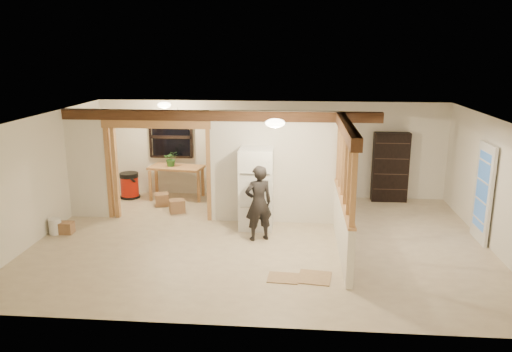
# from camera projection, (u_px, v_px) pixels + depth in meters

# --- Properties ---
(floor) EXTENTS (9.00, 6.50, 0.01)m
(floor) POSITION_uv_depth(u_px,v_px,m) (260.00, 241.00, 10.14)
(floor) COLOR beige
(floor) RESTS_ON ground
(ceiling) EXTENTS (9.00, 6.50, 0.01)m
(ceiling) POSITION_uv_depth(u_px,v_px,m) (261.00, 118.00, 9.53)
(ceiling) COLOR white
(wall_back) EXTENTS (9.00, 0.01, 2.50)m
(wall_back) POSITION_uv_depth(u_px,v_px,m) (270.00, 149.00, 12.97)
(wall_back) COLOR silver
(wall_back) RESTS_ON floor
(wall_front) EXTENTS (9.00, 0.01, 2.50)m
(wall_front) POSITION_uv_depth(u_px,v_px,m) (242.00, 243.00, 6.70)
(wall_front) COLOR silver
(wall_front) RESTS_ON floor
(wall_left) EXTENTS (0.01, 6.50, 2.50)m
(wall_left) POSITION_uv_depth(u_px,v_px,m) (42.00, 176.00, 10.21)
(wall_left) COLOR silver
(wall_left) RESTS_ON floor
(wall_right) EXTENTS (0.01, 6.50, 2.50)m
(wall_right) POSITION_uv_depth(u_px,v_px,m) (497.00, 186.00, 9.46)
(wall_right) COLOR silver
(wall_right) RESTS_ON floor
(partition_left_stub) EXTENTS (0.90, 0.12, 2.50)m
(partition_left_stub) POSITION_uv_depth(u_px,v_px,m) (87.00, 164.00, 11.33)
(partition_left_stub) COLOR silver
(partition_left_stub) RESTS_ON floor
(partition_center) EXTENTS (2.80, 0.12, 2.50)m
(partition_center) POSITION_uv_depth(u_px,v_px,m) (274.00, 168.00, 10.98)
(partition_center) COLOR silver
(partition_center) RESTS_ON floor
(doorway_frame) EXTENTS (2.46, 0.14, 2.20)m
(doorway_frame) POSITION_uv_depth(u_px,v_px,m) (159.00, 172.00, 11.23)
(doorway_frame) COLOR #B5804C
(doorway_frame) RESTS_ON floor
(header_beam_back) EXTENTS (7.00, 0.18, 0.22)m
(header_beam_back) POSITION_uv_depth(u_px,v_px,m) (219.00, 116.00, 10.80)
(header_beam_back) COLOR #4C2D1A
(header_beam_back) RESTS_ON ceiling
(header_beam_right) EXTENTS (0.18, 3.30, 0.22)m
(header_beam_right) POSITION_uv_depth(u_px,v_px,m) (347.00, 129.00, 9.04)
(header_beam_right) COLOR #4C2D1A
(header_beam_right) RESTS_ON ceiling
(pony_wall) EXTENTS (0.12, 3.20, 1.00)m
(pony_wall) POSITION_uv_depth(u_px,v_px,m) (342.00, 226.00, 9.50)
(pony_wall) COLOR silver
(pony_wall) RESTS_ON floor
(stud_partition) EXTENTS (0.14, 3.20, 1.32)m
(stud_partition) POSITION_uv_depth(u_px,v_px,m) (345.00, 167.00, 9.21)
(stud_partition) COLOR #B5804C
(stud_partition) RESTS_ON pony_wall
(window_back) EXTENTS (1.12, 0.10, 1.10)m
(window_back) POSITION_uv_depth(u_px,v_px,m) (171.00, 137.00, 13.04)
(window_back) COLOR black
(window_back) RESTS_ON wall_back
(french_door) EXTENTS (0.12, 0.86, 2.00)m
(french_door) POSITION_uv_depth(u_px,v_px,m) (483.00, 193.00, 9.92)
(french_door) COLOR white
(french_door) RESTS_ON floor
(ceiling_dome_main) EXTENTS (0.36, 0.36, 0.16)m
(ceiling_dome_main) POSITION_uv_depth(u_px,v_px,m) (275.00, 123.00, 9.02)
(ceiling_dome_main) COLOR #FFEABF
(ceiling_dome_main) RESTS_ON ceiling
(ceiling_dome_util) EXTENTS (0.32, 0.32, 0.14)m
(ceiling_dome_util) POSITION_uv_depth(u_px,v_px,m) (164.00, 105.00, 11.96)
(ceiling_dome_util) COLOR #FFEABF
(ceiling_dome_util) RESTS_ON ceiling
(hanging_bulb) EXTENTS (0.07, 0.07, 0.07)m
(hanging_bulb) POSITION_uv_depth(u_px,v_px,m) (178.00, 122.00, 11.31)
(hanging_bulb) COLOR #FFD88C
(hanging_bulb) RESTS_ON ceiling
(refrigerator) EXTENTS (0.72, 0.70, 1.75)m
(refrigerator) POSITION_uv_depth(u_px,v_px,m) (256.00, 189.00, 10.70)
(refrigerator) COLOR white
(refrigerator) RESTS_ON floor
(woman) EXTENTS (0.67, 0.57, 1.56)m
(woman) POSITION_uv_depth(u_px,v_px,m) (259.00, 203.00, 10.01)
(woman) COLOR black
(woman) RESTS_ON floor
(work_table) EXTENTS (1.45, 0.88, 0.86)m
(work_table) POSITION_uv_depth(u_px,v_px,m) (177.00, 182.00, 12.92)
(work_table) COLOR #B5804C
(work_table) RESTS_ON floor
(potted_plant) EXTENTS (0.44, 0.41, 0.40)m
(potted_plant) POSITION_uv_depth(u_px,v_px,m) (171.00, 159.00, 12.78)
(potted_plant) COLOR #2D6A31
(potted_plant) RESTS_ON work_table
(shop_vac) EXTENTS (0.54, 0.54, 0.68)m
(shop_vac) POSITION_uv_depth(u_px,v_px,m) (130.00, 185.00, 12.98)
(shop_vac) COLOR #9A1408
(shop_vac) RESTS_ON floor
(bookshelf) EXTENTS (0.88, 0.29, 1.77)m
(bookshelf) POSITION_uv_depth(u_px,v_px,m) (390.00, 167.00, 12.60)
(bookshelf) COLOR black
(bookshelf) RESTS_ON floor
(bucket) EXTENTS (0.27, 0.27, 0.33)m
(bucket) POSITION_uv_depth(u_px,v_px,m) (55.00, 226.00, 10.48)
(bucket) COLOR white
(bucket) RESTS_ON floor
(box_util_a) EXTENTS (0.44, 0.41, 0.31)m
(box_util_a) POSITION_uv_depth(u_px,v_px,m) (177.00, 206.00, 11.87)
(box_util_a) COLOR #916846
(box_util_a) RESTS_ON floor
(box_util_b) EXTENTS (0.40, 0.40, 0.30)m
(box_util_b) POSITION_uv_depth(u_px,v_px,m) (162.00, 199.00, 12.40)
(box_util_b) COLOR #916846
(box_util_b) RESTS_ON floor
(box_front) EXTENTS (0.30, 0.25, 0.24)m
(box_front) POSITION_uv_depth(u_px,v_px,m) (66.00, 228.00, 10.52)
(box_front) COLOR #916846
(box_front) RESTS_ON floor
(floor_panel_near) EXTENTS (0.61, 0.61, 0.02)m
(floor_panel_near) POSITION_uv_depth(u_px,v_px,m) (314.00, 277.00, 8.48)
(floor_panel_near) COLOR tan
(floor_panel_near) RESTS_ON floor
(floor_panel_far) EXTENTS (0.55, 0.46, 0.02)m
(floor_panel_far) POSITION_uv_depth(u_px,v_px,m) (283.00, 278.00, 8.47)
(floor_panel_far) COLOR tan
(floor_panel_far) RESTS_ON floor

